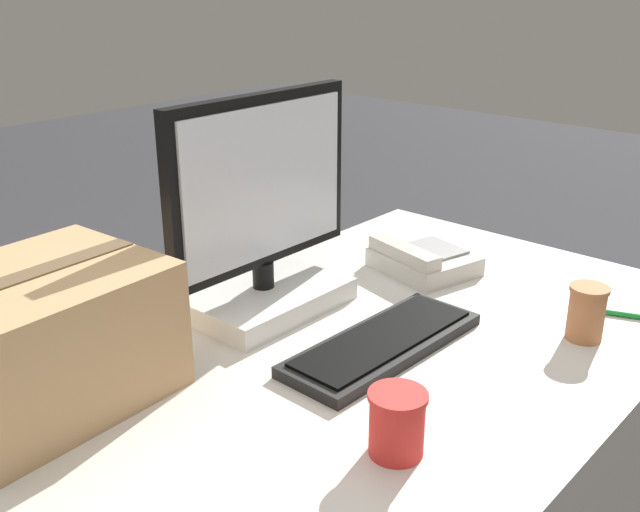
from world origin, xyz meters
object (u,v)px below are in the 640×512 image
(monitor, at_px, (262,230))
(pen_marker, at_px, (619,314))
(keyboard, at_px, (383,343))
(desk_phone, at_px, (422,260))
(paper_cup_right, at_px, (586,312))
(cardboard_box, at_px, (43,338))
(paper_cup_left, at_px, (397,423))

(monitor, xyz_separation_m, pen_marker, (0.44, -0.57, -0.16))
(keyboard, bearing_deg, pen_marker, -31.18)
(desk_phone, xyz_separation_m, paper_cup_right, (-0.07, -0.42, 0.03))
(cardboard_box, xyz_separation_m, pen_marker, (0.92, -0.59, -0.11))
(keyboard, distance_m, desk_phone, 0.40)
(monitor, bearing_deg, desk_phone, -19.71)
(monitor, bearing_deg, pen_marker, -52.24)
(paper_cup_left, relative_size, paper_cup_right, 0.93)
(desk_phone, bearing_deg, pen_marker, -67.76)
(keyboard, bearing_deg, monitor, 94.44)
(paper_cup_left, bearing_deg, desk_phone, 31.12)
(monitor, relative_size, keyboard, 1.07)
(paper_cup_left, bearing_deg, monitor, 65.76)
(paper_cup_left, xyz_separation_m, pen_marker, (0.67, -0.07, -0.04))
(desk_phone, relative_size, pen_marker, 2.02)
(paper_cup_right, distance_m, cardboard_box, 0.97)
(desk_phone, relative_size, cardboard_box, 0.66)
(desk_phone, bearing_deg, keyboard, -142.36)
(paper_cup_right, relative_size, cardboard_box, 0.29)
(cardboard_box, bearing_deg, pen_marker, -32.51)
(monitor, height_order, paper_cup_right, monitor)
(monitor, bearing_deg, paper_cup_left, -114.24)
(keyboard, relative_size, cardboard_box, 1.13)
(monitor, bearing_deg, paper_cup_right, -61.43)
(monitor, xyz_separation_m, desk_phone, (0.38, -0.14, -0.14))
(monitor, relative_size, paper_cup_left, 4.57)
(paper_cup_left, relative_size, cardboard_box, 0.27)
(keyboard, distance_m, paper_cup_left, 0.32)
(monitor, distance_m, desk_phone, 0.43)
(desk_phone, distance_m, paper_cup_left, 0.70)
(cardboard_box, height_order, pen_marker, cardboard_box)
(monitor, relative_size, pen_marker, 3.72)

